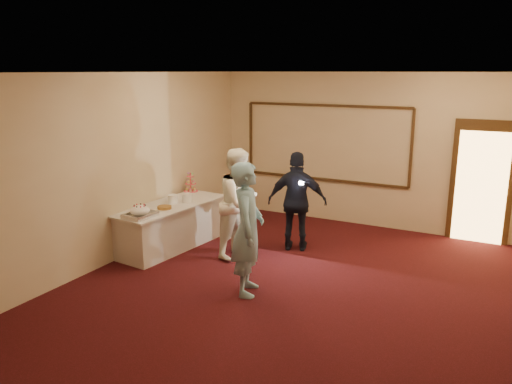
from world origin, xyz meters
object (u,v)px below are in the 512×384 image
buffet_table (171,226)px  man (248,229)px  cupcake_stand (191,184)px  tart (164,208)px  plate_stack_a (173,199)px  guest (297,202)px  pavlova_tray (140,212)px  plate_stack_b (187,198)px  woman (240,203)px

buffet_table → man: man is taller
buffet_table → cupcake_stand: 1.13m
buffet_table → tart: 0.52m
plate_stack_a → tart: 0.42m
guest → pavlova_tray: bearing=23.3°
buffet_table → plate_stack_b: (0.17, 0.28, 0.46)m
woman → plate_stack_b: bearing=91.2°
plate_stack_b → woman: (1.10, -0.07, 0.06)m
plate_stack_a → man: bearing=-27.9°
cupcake_stand → woman: (1.51, -0.76, -0.01)m
guest → cupcake_stand: bearing=-20.2°
buffet_table → man: size_ratio=1.22×
woman → guest: woman is taller
plate_stack_a → tart: plate_stack_a is taller
plate_stack_b → cupcake_stand: bearing=120.3°
tart → cupcake_stand: bearing=105.4°
plate_stack_a → pavlova_tray: bearing=-86.0°
pavlova_tray → plate_stack_a: pavlova_tray is taller
cupcake_stand → pavlova_tray: bearing=-80.9°
buffet_table → tart: tart is taller
buffet_table → plate_stack_b: 0.56m
pavlova_tray → cupcake_stand: (-0.29, 1.81, 0.06)m
cupcake_stand → man: (2.31, -1.97, 0.01)m
plate_stack_b → guest: bearing=18.8°
plate_stack_b → guest: (1.83, 0.62, 0.01)m
woman → pavlova_tray: bearing=135.5°
woman → buffet_table: bearing=104.1°
buffet_table → cupcake_stand: (-0.24, 0.97, 0.52)m
buffet_table → pavlova_tray: size_ratio=4.08×
pavlova_tray → tart: size_ratio=1.99×
man → woman: man is taller
cupcake_stand → guest: bearing=-1.7°
tart → guest: guest is taller
man → guest: 1.91m
plate_stack_a → man: size_ratio=0.10×
plate_stack_b → pavlova_tray: bearing=-95.9°
plate_stack_a → plate_stack_b: 0.25m
plate_stack_b → tart: 0.58m
plate_stack_a → woman: (1.28, 0.11, 0.06)m
buffet_table → guest: bearing=24.2°
pavlova_tray → plate_stack_a: bearing=94.0°
pavlova_tray → man: 2.03m
cupcake_stand → plate_stack_a: 0.90m
tart → guest: bearing=32.3°
pavlova_tray → plate_stack_a: size_ratio=3.07×
plate_stack_b → woman: 1.11m
tart → man: size_ratio=0.15×
tart → man: (1.96, -0.71, 0.13)m
woman → tart: bearing=118.3°
pavlova_tray → cupcake_stand: size_ratio=1.39×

